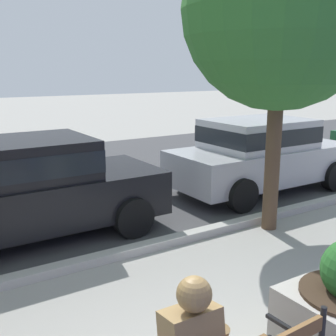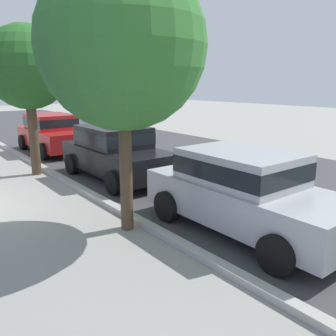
# 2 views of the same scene
# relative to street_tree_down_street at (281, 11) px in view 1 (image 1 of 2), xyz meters

# --- Properties ---
(curb_stone) EXTENTS (60.00, 0.20, 0.12)m
(curb_stone) POSITION_rel_street_tree_down_street_xyz_m (-3.34, 0.30, -3.36)
(curb_stone) COLOR #B2AFA8
(curb_stone) RESTS_ON ground
(street_tree_down_street) EXTENTS (2.99, 2.99, 4.93)m
(street_tree_down_street) POSITION_rel_street_tree_down_street_xyz_m (0.00, 0.00, 0.00)
(street_tree_down_street) COLOR brown
(street_tree_down_street) RESTS_ON ground
(parked_car_black) EXTENTS (4.11, 1.93, 1.56)m
(parked_car_black) POSITION_rel_street_tree_down_street_xyz_m (-3.47, 1.71, -2.58)
(parked_car_black) COLOR black
(parked_car_black) RESTS_ON ground
(parked_car_silver) EXTENTS (4.11, 1.93, 1.56)m
(parked_car_silver) POSITION_rel_street_tree_down_street_xyz_m (1.44, 1.71, -2.58)
(parked_car_silver) COLOR #B7B7BC
(parked_car_silver) RESTS_ON ground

